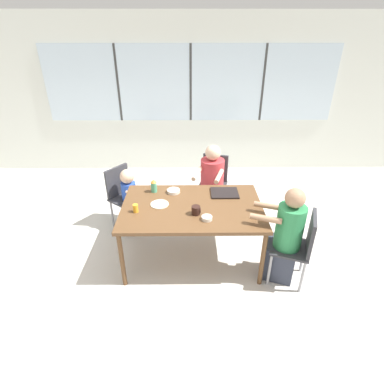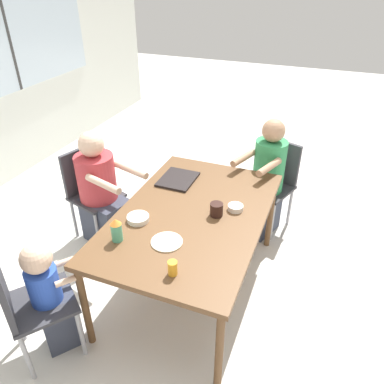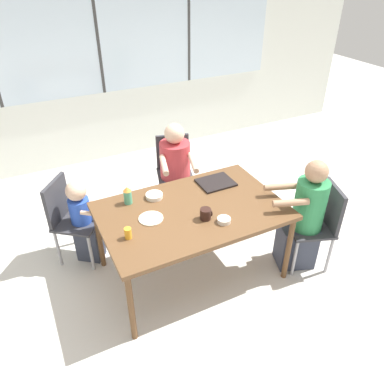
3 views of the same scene
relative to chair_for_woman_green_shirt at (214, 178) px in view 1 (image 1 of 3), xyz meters
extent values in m
plane|color=beige|center=(-0.34, -1.16, -0.52)|extent=(16.00, 16.00, 0.00)
cube|color=silver|center=(-0.34, 1.58, 0.88)|extent=(8.40, 0.06, 2.80)
cube|color=silver|center=(-0.34, 1.54, 1.13)|extent=(5.20, 0.02, 1.31)
cube|color=#333333|center=(-1.64, 1.53, 1.13)|extent=(0.04, 0.01, 1.31)
cube|color=#333333|center=(-0.34, 1.53, 1.13)|extent=(0.04, 0.01, 1.31)
cube|color=#333333|center=(0.96, 1.53, 1.13)|extent=(0.04, 0.01, 1.31)
cube|color=brown|center=(-0.34, -1.16, 0.20)|extent=(1.61, 1.03, 0.04)
cylinder|color=brown|center=(-1.10, -1.63, -0.17)|extent=(0.05, 0.05, 0.70)
cylinder|color=brown|center=(0.41, -1.63, -0.17)|extent=(0.05, 0.05, 0.70)
cylinder|color=brown|center=(-1.10, -0.70, -0.17)|extent=(0.05, 0.05, 0.70)
cylinder|color=brown|center=(0.41, -0.70, -0.17)|extent=(0.05, 0.05, 0.70)
cube|color=#333338|center=(-0.03, -0.09, -0.08)|extent=(0.50, 0.50, 0.03)
cube|color=#333338|center=(0.02, 0.08, 0.14)|extent=(0.37, 0.14, 0.42)
cylinder|color=#99999E|center=(0.09, -0.30, -0.31)|extent=(0.03, 0.03, 0.42)
cylinder|color=#99999E|center=(-0.24, -0.20, -0.31)|extent=(0.03, 0.03, 0.42)
cylinder|color=#99999E|center=(0.19, 0.03, -0.31)|extent=(0.03, 0.03, 0.42)
cylinder|color=#99999E|center=(-0.14, 0.12, -0.31)|extent=(0.03, 0.03, 0.42)
cube|color=#333338|center=(0.71, -1.54, -0.08)|extent=(0.51, 0.51, 0.03)
cube|color=#333338|center=(0.88, -1.60, 0.14)|extent=(0.16, 0.37, 0.42)
cylinder|color=#99999E|center=(0.50, -1.65, -0.31)|extent=(0.03, 0.03, 0.42)
cylinder|color=#99999E|center=(0.61, -1.33, -0.31)|extent=(0.03, 0.03, 0.42)
cylinder|color=#99999E|center=(0.82, -1.76, -0.31)|extent=(0.03, 0.03, 0.42)
cylinder|color=#99999E|center=(0.93, -1.44, -0.31)|extent=(0.03, 0.03, 0.42)
cube|color=#333338|center=(-1.23, -0.48, -0.08)|extent=(0.56, 0.56, 0.03)
cube|color=#333338|center=(-1.37, -0.37, 0.14)|extent=(0.26, 0.32, 0.42)
cylinder|color=#99999E|center=(-0.99, -0.45, -0.31)|extent=(0.03, 0.03, 0.42)
cylinder|color=#99999E|center=(-1.20, -0.72, -0.31)|extent=(0.03, 0.03, 0.42)
cylinder|color=#99999E|center=(-1.26, -0.24, -0.31)|extent=(0.03, 0.03, 0.42)
cylinder|color=#99999E|center=(-1.47, -0.51, -0.31)|extent=(0.03, 0.03, 0.42)
cube|color=#333847|center=(-0.06, -0.19, -0.29)|extent=(0.41, 0.48, 0.45)
cylinder|color=#B23338|center=(-0.04, -0.13, 0.14)|extent=(0.34, 0.34, 0.42)
sphere|color=#DBB293|center=(-0.04, -0.13, 0.46)|extent=(0.22, 0.22, 0.22)
cylinder|color=#DBB293|center=(0.03, -0.45, 0.25)|extent=(0.16, 0.38, 0.06)
cylinder|color=#DBB293|center=(-0.27, -0.36, 0.25)|extent=(0.16, 0.38, 0.06)
cube|color=#333847|center=(0.62, -1.51, -0.29)|extent=(0.41, 0.36, 0.45)
cylinder|color=#2D844C|center=(0.68, -1.53, 0.18)|extent=(0.29, 0.29, 0.49)
sphere|color=#A37A5B|center=(0.68, -1.53, 0.52)|extent=(0.20, 0.20, 0.20)
cylinder|color=#A37A5B|center=(0.40, -1.57, 0.31)|extent=(0.32, 0.16, 0.06)
cylinder|color=#A37A5B|center=(0.49, -1.32, 0.31)|extent=(0.32, 0.16, 0.06)
cube|color=#333847|center=(-1.17, -0.53, -0.29)|extent=(0.30, 0.28, 0.45)
cylinder|color=#284CB7|center=(-1.20, -0.50, 0.06)|extent=(0.20, 0.20, 0.25)
sphere|color=#DBB293|center=(-1.20, -0.50, 0.28)|extent=(0.19, 0.19, 0.19)
cylinder|color=#DBB293|center=(-1.01, -0.53, 0.10)|extent=(0.20, 0.16, 0.04)
cylinder|color=#DBB293|center=(-1.12, -0.67, 0.10)|extent=(0.20, 0.16, 0.04)
cube|color=black|center=(0.06, -0.88, 0.23)|extent=(0.33, 0.28, 0.02)
cylinder|color=black|center=(-0.30, -1.34, 0.27)|extent=(0.09, 0.09, 0.10)
torus|color=black|center=(-0.26, -1.34, 0.27)|extent=(0.01, 0.07, 0.07)
cylinder|color=#4CA57F|center=(-0.81, -0.82, 0.28)|extent=(0.07, 0.07, 0.13)
cone|color=orange|center=(-0.81, -0.82, 0.37)|extent=(0.08, 0.08, 0.04)
cylinder|color=gold|center=(-0.96, -1.29, 0.27)|extent=(0.06, 0.06, 0.09)
cylinder|color=silver|center=(-0.57, -0.84, 0.24)|extent=(0.16, 0.16, 0.04)
cylinder|color=silver|center=(-0.19, -1.45, 0.24)|extent=(0.11, 0.11, 0.04)
cylinder|color=beige|center=(-0.72, -1.13, 0.22)|extent=(0.21, 0.21, 0.01)
camera|label=1|loc=(-0.37, -4.09, 2.00)|focal=28.00mm
camera|label=2|loc=(-2.42, -1.98, 1.78)|focal=35.00mm
camera|label=3|loc=(-1.54, -3.55, 2.12)|focal=35.00mm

